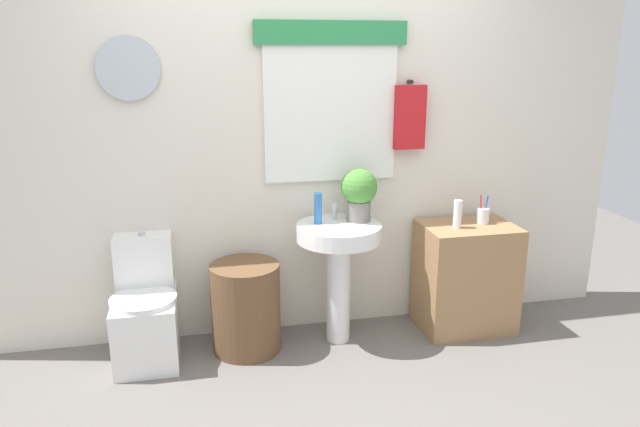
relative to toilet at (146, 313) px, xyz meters
The scene contains 11 objects.
ground_plane 1.34m from the toilet, 42.49° to the right, with size 8.00×8.00×0.00m, color slate.
back_wall 1.43m from the toilet, 15.28° to the left, with size 4.40×0.18×2.60m.
toilet is the anchor object (origin of this frame).
laundry_hamper 0.59m from the toilet, ahead, with size 0.42×0.42×0.56m, color brown.
pedestal_sink 1.21m from the toilet, ahead, with size 0.52×0.52×0.77m.
faucet 1.29m from the toilet, ahead, with size 0.03×0.03×0.10m, color silver.
wooden_cabinet 2.04m from the toilet, ahead, with size 0.59×0.44×0.71m, color #9E754C.
soap_bottle 1.20m from the toilet, ahead, with size 0.05×0.05×0.19m, color #2D6BB7.
potted_plant 1.48m from the toilet, ahead, with size 0.23×0.23×0.33m.
lotion_bottle 2.00m from the toilet, ahead, with size 0.05×0.05×0.18m, color white.
toothbrush_cup 2.19m from the toilet, ahead, with size 0.08×0.08×0.18m.
Camera 1 is at (-0.62, -2.45, 1.80)m, focal length 32.78 mm.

